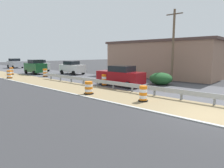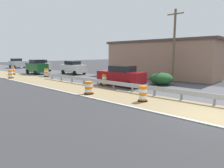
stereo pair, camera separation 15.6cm
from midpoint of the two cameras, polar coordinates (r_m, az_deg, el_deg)
name	(u,v)px [view 2 (the right image)]	position (r m, az deg, el deg)	size (l,w,h in m)	color
ground_plane	(209,116)	(11.01, 26.74, -8.35)	(160.00, 160.00, 0.00)	#333335
median_dirt_strip	(214,113)	(11.68, 27.73, -7.46)	(3.84, 120.00, 0.01)	#8E7A56
curb_near_edge	(200,123)	(9.81, 24.59, -10.20)	(0.20, 120.00, 0.11)	#ADADA8
traffic_barrel_nearest	(143,94)	(12.91, 9.27, -3.02)	(0.63, 0.63, 1.02)	orange
traffic_barrel_close	(89,88)	(15.22, -6.47, -1.27)	(0.75, 0.75, 0.97)	orange
traffic_barrel_mid	(105,80)	(19.16, -1.86, 1.04)	(0.63, 0.63, 1.12)	orange
traffic_barrel_far	(46,73)	(28.31, -18.35, 3.02)	(0.70, 0.70, 1.07)	orange
traffic_barrel_farther	(13,71)	(33.22, -26.63, 3.34)	(0.64, 0.64, 1.10)	orange
traffic_barrel_farthest	(11,75)	(28.22, -27.17, 2.44)	(0.70, 0.70, 1.03)	orange
car_lead_near_lane	(37,67)	(32.76, -20.85, 4.69)	(2.09, 4.13, 2.22)	#195128
car_trailing_near_lane	(17,63)	(48.87, -25.81, 5.45)	(2.26, 4.47, 2.10)	silver
car_mid_far_lane	(41,65)	(38.34, -19.72, 5.11)	(2.06, 4.57, 2.03)	silver
car_trailing_far_lane	(121,76)	(18.97, 2.84, 2.40)	(2.14, 4.78, 1.96)	maroon
car_distant_a	(73,68)	(30.74, -11.01, 4.69)	(2.16, 4.32, 2.02)	silver
roadside_shop_near	(164,59)	(28.03, 14.95, 7.10)	(7.01, 15.05, 4.83)	#93705B
utility_pole_near	(174,45)	(22.58, 17.73, 10.74)	(0.24, 1.80, 7.74)	brown
bush_roadside	(161,79)	(20.33, 14.35, 1.51)	(2.28, 2.28, 1.23)	#1E4C23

